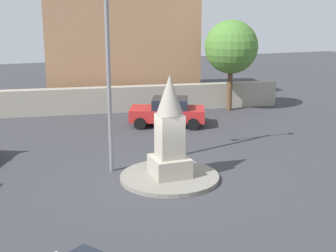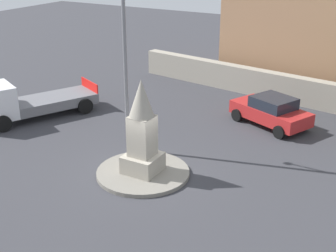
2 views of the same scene
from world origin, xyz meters
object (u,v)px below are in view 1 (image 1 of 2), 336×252
Objects in this scene: corner_building at (120,40)px; tree_near_wall at (231,47)px; monument at (170,132)px; car_red_parked_left at (168,111)px; streetlamp at (107,36)px.

tree_near_wall is (5.24, -6.66, -0.14)m from corner_building.
monument is 12.72m from tree_near_wall.
corner_building is at bearing 91.87° from car_red_parked_left.
corner_building is (2.50, 16.54, 2.20)m from monument.
streetlamp is at bearing -106.28° from corner_building.
tree_near_wall is at bearing 51.92° from monument.
car_red_parked_left is 0.44× the size of corner_building.
streetlamp is at bearing -127.80° from car_red_parked_left.
car_red_parked_left is 0.79× the size of tree_near_wall.
tree_near_wall is at bearing 40.62° from streetlamp.
car_red_parked_left is at bearing -88.13° from corner_building.
monument is 0.86× the size of car_red_parked_left.
car_red_parked_left is at bearing -155.60° from tree_near_wall.
monument is 0.68× the size of tree_near_wall.
monument is at bearing -98.60° from corner_building.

